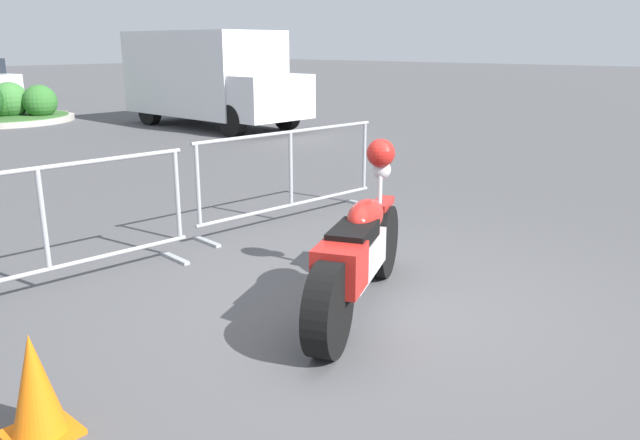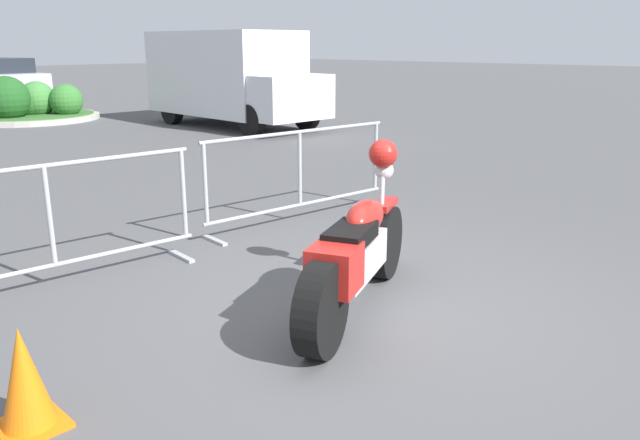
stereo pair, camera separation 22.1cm
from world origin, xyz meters
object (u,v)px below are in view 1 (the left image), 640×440
crowd_barrier_near (44,228)px  delivery_van (209,76)px  traffic_cone (35,387)px  motorcycle (359,251)px  crowd_barrier_far (291,175)px

crowd_barrier_near → delivery_van: size_ratio=0.51×
crowd_barrier_near → traffic_cone: crowd_barrier_near is taller
delivery_van → traffic_cone: size_ratio=8.51×
motorcycle → crowd_barrier_far: (1.44, 2.14, 0.08)m
motorcycle → traffic_cone: bearing=150.9°
motorcycle → traffic_cone: (-2.41, 0.23, -0.19)m
crowd_barrier_near → delivery_van: bearing=44.4°
crowd_barrier_far → traffic_cone: size_ratio=4.38×
crowd_barrier_near → crowd_barrier_far: size_ratio=1.00×
delivery_van → motorcycle: bearing=-32.4°
motorcycle → crowd_barrier_near: size_ratio=0.81×
motorcycle → crowd_barrier_near: (-1.44, 2.14, 0.08)m
motorcycle → traffic_cone: 2.43m
crowd_barrier_far → delivery_van: (4.92, 7.63, 0.68)m
crowd_barrier_near → traffic_cone: (-0.98, -1.91, -0.27)m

